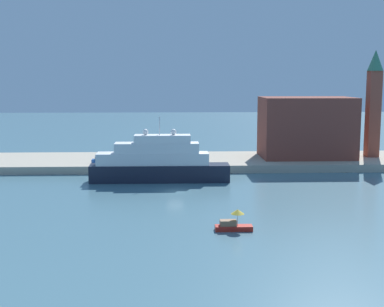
# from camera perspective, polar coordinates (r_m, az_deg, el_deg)

# --- Properties ---
(ground) EXTENTS (400.00, 400.00, 0.00)m
(ground) POSITION_cam_1_polar(r_m,az_deg,el_deg) (86.35, -1.79, -4.10)
(ground) COLOR slate
(quay_dock) EXTENTS (110.00, 20.05, 1.52)m
(quay_dock) POSITION_cam_1_polar(r_m,az_deg,el_deg) (111.80, -1.91, -0.90)
(quay_dock) COLOR #ADA38E
(quay_dock) RESTS_ON ground
(large_yacht) EXTENTS (24.63, 4.25, 11.51)m
(large_yacht) POSITION_cam_1_polar(r_m,az_deg,el_deg) (94.35, -3.69, -1.00)
(large_yacht) COLOR black
(large_yacht) RESTS_ON ground
(small_motorboat) EXTENTS (4.51, 1.62, 2.61)m
(small_motorboat) POSITION_cam_1_polar(r_m,az_deg,el_deg) (64.75, 4.45, -7.48)
(small_motorboat) COLOR #B22319
(small_motorboat) RESTS_ON ground
(harbor_building) EXTENTS (19.07, 11.74, 12.72)m
(harbor_building) POSITION_cam_1_polar(r_m,az_deg,el_deg) (115.02, 12.18, 2.75)
(harbor_building) COLOR brown
(harbor_building) RESTS_ON quay_dock
(bell_tower) EXTENTS (3.31, 3.31, 22.56)m
(bell_tower) POSITION_cam_1_polar(r_m,az_deg,el_deg) (119.31, 18.91, 5.57)
(bell_tower) COLOR brown
(bell_tower) RESTS_ON quay_dock
(parked_car) EXTENTS (4.57, 1.86, 1.37)m
(parked_car) POSITION_cam_1_polar(r_m,az_deg,el_deg) (106.39, -9.49, -0.73)
(parked_car) COLOR #1E4C99
(parked_car) RESTS_ON quay_dock
(person_figure) EXTENTS (0.36, 0.36, 1.70)m
(person_figure) POSITION_cam_1_polar(r_m,az_deg,el_deg) (108.37, -7.08, -0.41)
(person_figure) COLOR #334C8C
(person_figure) RESTS_ON quay_dock
(mooring_bollard) EXTENTS (0.47, 0.47, 0.75)m
(mooring_bollard) POSITION_cam_1_polar(r_m,az_deg,el_deg) (102.88, -2.47, -1.05)
(mooring_bollard) COLOR black
(mooring_bollard) RESTS_ON quay_dock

